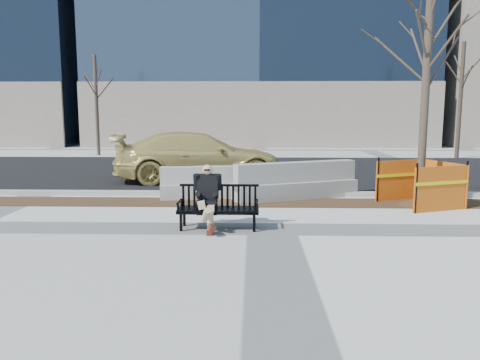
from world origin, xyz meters
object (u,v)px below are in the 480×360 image
object	(u,v)px
seated_man	(208,228)
jersey_barrier_right	(296,198)
bench	(218,229)
sedan	(199,180)
tree_fence	(419,205)
jersey_barrier_left	(217,198)

from	to	relation	value
seated_man	jersey_barrier_right	distance (m)	3.77
bench	sedan	size ratio (longest dim) A/B	0.29
bench	seated_man	bearing A→B (deg)	168.71
tree_fence	jersey_barrier_right	world-z (taller)	tree_fence
tree_fence	sedan	xyz separation A→B (m)	(-5.77, 3.96, 0.00)
bench	jersey_barrier_left	xyz separation A→B (m)	(-0.27, 3.25, 0.00)
sedan	jersey_barrier_right	distance (m)	4.24
tree_fence	sedan	distance (m)	7.00
bench	jersey_barrier_right	bearing A→B (deg)	61.87
seated_man	jersey_barrier_left	distance (m)	3.20
tree_fence	sedan	size ratio (longest dim) A/B	1.03
seated_man	tree_fence	world-z (taller)	tree_fence
sedan	bench	bearing A→B (deg)	179.07
bench	sedan	bearing A→B (deg)	100.46
jersey_barrier_left	jersey_barrier_right	size ratio (longest dim) A/B	0.88
bench	jersey_barrier_right	distance (m)	3.70
sedan	jersey_barrier_right	bearing A→B (deg)	-147.94
jersey_barrier_left	jersey_barrier_right	xyz separation A→B (m)	(2.05, -0.01, 0.00)
bench	seated_man	world-z (taller)	seated_man
seated_man	jersey_barrier_left	world-z (taller)	seated_man
jersey_barrier_left	jersey_barrier_right	distance (m)	2.05
seated_man	sedan	xyz separation A→B (m)	(-0.89, 6.30, 0.00)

